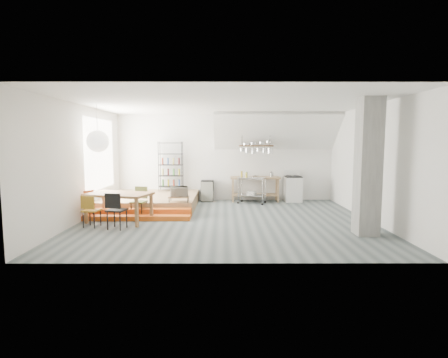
{
  "coord_description": "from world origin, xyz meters",
  "views": [
    {
      "loc": [
        -0.07,
        -9.6,
        2.17
      ],
      "look_at": [
        -0.05,
        0.8,
        1.08
      ],
      "focal_mm": 28.0,
      "sensor_mm": 36.0,
      "label": 1
    }
  ],
  "objects_px": {
    "mini_fridge": "(207,191)",
    "stove": "(293,188)",
    "dining_table": "(119,196)",
    "rolling_cart": "(252,187)"
  },
  "relations": [
    {
      "from": "dining_table",
      "to": "mini_fridge",
      "type": "bearing_deg",
      "value": 72.27
    },
    {
      "from": "rolling_cart",
      "to": "mini_fridge",
      "type": "distance_m",
      "value": 1.7
    },
    {
      "from": "stove",
      "to": "rolling_cart",
      "type": "xyz_separation_m",
      "value": [
        -1.56,
        -0.46,
        0.13
      ]
    },
    {
      "from": "rolling_cart",
      "to": "mini_fridge",
      "type": "bearing_deg",
      "value": -178.46
    },
    {
      "from": "dining_table",
      "to": "rolling_cart",
      "type": "relative_size",
      "value": 1.77
    },
    {
      "from": "dining_table",
      "to": "rolling_cart",
      "type": "xyz_separation_m",
      "value": [
        3.86,
        2.9,
        -0.11
      ]
    },
    {
      "from": "mini_fridge",
      "to": "stove",
      "type": "bearing_deg",
      "value": -0.8
    },
    {
      "from": "stove",
      "to": "dining_table",
      "type": "height_order",
      "value": "stove"
    },
    {
      "from": "stove",
      "to": "dining_table",
      "type": "distance_m",
      "value": 6.37
    },
    {
      "from": "dining_table",
      "to": "rolling_cart",
      "type": "distance_m",
      "value": 4.83
    }
  ]
}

